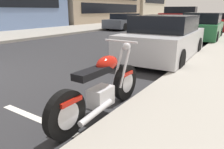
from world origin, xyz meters
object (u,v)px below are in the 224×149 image
object	(u,v)px
parked_car_behind_motorcycle	(202,27)
parked_car_across_street	(216,23)
parked_motorcycle	(102,89)
parked_car_second_in_row	(164,38)
crossing_truck	(180,15)
car_opposite_curb	(125,22)

from	to	relation	value
parked_car_behind_motorcycle	parked_car_across_street	distance (m)	5.89
parked_motorcycle	parked_car_behind_motorcycle	xyz separation A→B (m)	(10.18, 0.53, 0.25)
parked_motorcycle	parked_car_across_street	bearing A→B (deg)	2.73
parked_motorcycle	parked_car_second_in_row	world-z (taller)	parked_car_second_in_row
crossing_truck	parked_car_second_in_row	bearing A→B (deg)	100.53
parked_car_across_street	car_opposite_curb	xyz separation A→B (m)	(-2.22, 6.93, -0.03)
parked_car_across_street	crossing_truck	bearing A→B (deg)	28.39
parked_motorcycle	car_opposite_curb	size ratio (longest dim) A/B	0.50
crossing_truck	parked_car_behind_motorcycle	bearing A→B (deg)	106.00
parked_car_across_street	car_opposite_curb	world-z (taller)	parked_car_across_street
parked_car_second_in_row	parked_car_behind_motorcycle	bearing A→B (deg)	-3.38
parked_car_second_in_row	parked_car_across_street	distance (m)	11.59
parked_car_behind_motorcycle	car_opposite_curb	world-z (taller)	parked_car_behind_motorcycle
parked_motorcycle	parked_car_across_street	xyz separation A→B (m)	(16.07, 0.64, 0.23)
parked_motorcycle	parked_car_behind_motorcycle	bearing A→B (deg)	3.44
parked_motorcycle	car_opposite_curb	world-z (taller)	car_opposite_curb
parked_motorcycle	parked_car_second_in_row	bearing A→B (deg)	8.40
parked_car_second_in_row	crossing_truck	bearing A→B (deg)	12.30
parked_car_behind_motorcycle	crossing_truck	distance (m)	16.19
parked_motorcycle	crossing_truck	size ratio (longest dim) A/B	0.41
parked_car_behind_motorcycle	car_opposite_curb	bearing A→B (deg)	59.70
parked_car_across_street	car_opposite_curb	bearing A→B (deg)	105.66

